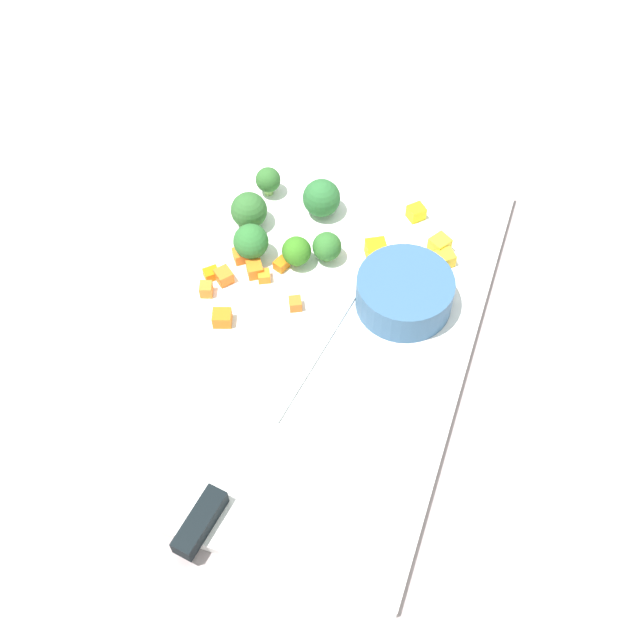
# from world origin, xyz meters

# --- Properties ---
(ground_plane) EXTENTS (4.00, 4.00, 0.00)m
(ground_plane) POSITION_xyz_m (0.00, 0.00, 0.00)
(ground_plane) COLOR #9E8E8F
(cutting_board) EXTENTS (0.50, 0.31, 0.01)m
(cutting_board) POSITION_xyz_m (0.00, 0.00, 0.01)
(cutting_board) COLOR white
(cutting_board) RESTS_ON ground_plane
(prep_bowl) EXTENTS (0.10, 0.10, 0.04)m
(prep_bowl) POSITION_xyz_m (-0.05, 0.07, 0.03)
(prep_bowl) COLOR #375E86
(prep_bowl) RESTS_ON cutting_board
(chef_knife) EXTENTS (0.32, 0.07, 0.02)m
(chef_knife) POSITION_xyz_m (0.16, -0.02, 0.02)
(chef_knife) COLOR silver
(chef_knife) RESTS_ON cutting_board
(carrot_dice_0) EXTENTS (0.02, 0.02, 0.01)m
(carrot_dice_0) POSITION_xyz_m (-0.02, -0.13, 0.02)
(carrot_dice_0) COLOR orange
(carrot_dice_0) RESTS_ON cutting_board
(carrot_dice_1) EXTENTS (0.02, 0.02, 0.01)m
(carrot_dice_1) POSITION_xyz_m (-0.01, -0.03, 0.02)
(carrot_dice_1) COLOR orange
(carrot_dice_1) RESTS_ON cutting_board
(carrot_dice_2) EXTENTS (0.02, 0.02, 0.02)m
(carrot_dice_2) POSITION_xyz_m (-0.04, -0.09, 0.02)
(carrot_dice_2) COLOR orange
(carrot_dice_2) RESTS_ON cutting_board
(carrot_dice_3) EXTENTS (0.02, 0.02, 0.02)m
(carrot_dice_3) POSITION_xyz_m (0.03, -0.10, 0.02)
(carrot_dice_3) COLOR orange
(carrot_dice_3) RESTS_ON cutting_board
(carrot_dice_4) EXTENTS (0.02, 0.02, 0.01)m
(carrot_dice_4) POSITION_xyz_m (-0.05, -0.11, 0.02)
(carrot_dice_4) COLOR orange
(carrot_dice_4) RESTS_ON cutting_board
(carrot_dice_5) EXTENTS (0.02, 0.02, 0.01)m
(carrot_dice_5) POSITION_xyz_m (0.00, -0.13, 0.02)
(carrot_dice_5) COLOR orange
(carrot_dice_5) RESTS_ON cutting_board
(carrot_dice_6) EXTENTS (0.02, 0.02, 0.01)m
(carrot_dice_6) POSITION_xyz_m (-0.06, -0.06, 0.02)
(carrot_dice_6) COLOR orange
(carrot_dice_6) RESTS_ON cutting_board
(carrot_dice_7) EXTENTS (0.02, 0.02, 0.01)m
(carrot_dice_7) POSITION_xyz_m (-0.04, -0.08, 0.02)
(carrot_dice_7) COLOR orange
(carrot_dice_7) RESTS_ON cutting_board
(carrot_dice_8) EXTENTS (0.02, 0.02, 0.01)m
(carrot_dice_8) POSITION_xyz_m (-0.02, -0.12, 0.02)
(carrot_dice_8) COLOR orange
(carrot_dice_8) RESTS_ON cutting_board
(pepper_dice_0) EXTENTS (0.03, 0.03, 0.02)m
(pepper_dice_0) POSITION_xyz_m (-0.11, 0.03, 0.02)
(pepper_dice_0) COLOR yellow
(pepper_dice_0) RESTS_ON cutting_board
(pepper_dice_1) EXTENTS (0.03, 0.03, 0.02)m
(pepper_dice_1) POSITION_xyz_m (-0.14, 0.09, 0.02)
(pepper_dice_1) COLOR yellow
(pepper_dice_1) RESTS_ON cutting_board
(pepper_dice_2) EXTENTS (0.02, 0.02, 0.02)m
(pepper_dice_2) POSITION_xyz_m (-0.18, 0.05, 0.02)
(pepper_dice_2) COLOR yellow
(pepper_dice_2) RESTS_ON cutting_board
(pepper_dice_3) EXTENTS (0.03, 0.03, 0.02)m
(pepper_dice_3) POSITION_xyz_m (-0.12, 0.10, 0.02)
(pepper_dice_3) COLOR yellow
(pepper_dice_3) RESTS_ON cutting_board
(broccoli_floret_0) EXTENTS (0.03, 0.03, 0.04)m
(broccoli_floret_0) POSITION_xyz_m (-0.16, -0.12, 0.03)
(broccoli_floret_0) COLOR #90BB61
(broccoli_floret_0) RESTS_ON cutting_board
(broccoli_floret_1) EXTENTS (0.04, 0.04, 0.04)m
(broccoli_floret_1) POSITION_xyz_m (-0.15, -0.05, 0.03)
(broccoli_floret_1) COLOR #81AB5E
(broccoli_floret_1) RESTS_ON cutting_board
(broccoli_floret_2) EXTENTS (0.04, 0.04, 0.04)m
(broccoli_floret_2) POSITION_xyz_m (-0.11, -0.12, 0.03)
(broccoli_floret_2) COLOR #7FBB64
(broccoli_floret_2) RESTS_ON cutting_board
(broccoli_floret_3) EXTENTS (0.03, 0.03, 0.04)m
(broccoli_floret_3) POSITION_xyz_m (-0.07, -0.05, 0.03)
(broccoli_floret_3) COLOR #8EB262
(broccoli_floret_3) RESTS_ON cutting_board
(broccoli_floret_4) EXTENTS (0.04, 0.04, 0.04)m
(broccoli_floret_4) POSITION_xyz_m (-0.06, -0.10, 0.04)
(broccoli_floret_4) COLOR #83B155
(broccoli_floret_4) RESTS_ON cutting_board
(broccoli_floret_5) EXTENTS (0.03, 0.03, 0.04)m
(broccoli_floret_5) POSITION_xyz_m (-0.09, -0.02, 0.03)
(broccoli_floret_5) COLOR #8EB55E
(broccoli_floret_5) RESTS_ON cutting_board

